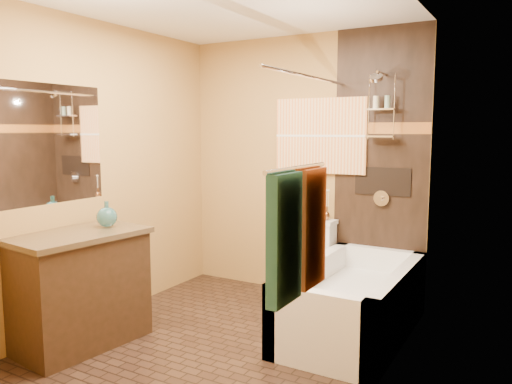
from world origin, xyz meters
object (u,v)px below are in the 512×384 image
Objects in this scene: bathtub at (353,307)px; vanity at (79,288)px; toilet at (307,263)px; sunset_painting at (320,136)px.

vanity is (-1.72, -1.19, 0.21)m from bathtub.
bathtub is 0.78m from toilet.
toilet reaches higher than bathtub.
sunset_painting is at bearing 66.30° from vanity.
sunset_painting is at bearing 129.61° from bathtub.
bathtub is at bearing -34.51° from toilet.
vanity reaches higher than bathtub.
sunset_painting is 1.63m from bathtub.
toilet is at bearing -90.00° from sunset_painting.
toilet is at bearing 142.12° from bathtub.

